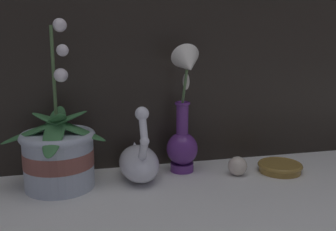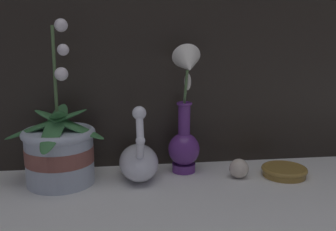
{
  "view_description": "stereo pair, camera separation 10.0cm",
  "coord_description": "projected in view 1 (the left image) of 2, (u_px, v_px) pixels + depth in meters",
  "views": [
    {
      "loc": [
        -0.24,
        -0.85,
        0.38
      ],
      "look_at": [
        -0.01,
        0.11,
        0.17
      ],
      "focal_mm": 42.0,
      "sensor_mm": 36.0,
      "label": 1
    },
    {
      "loc": [
        -0.14,
        -0.87,
        0.38
      ],
      "look_at": [
        -0.01,
        0.11,
        0.17
      ],
      "focal_mm": 42.0,
      "sensor_mm": 36.0,
      "label": 2
    }
  ],
  "objects": [
    {
      "name": "ground_plane",
      "position": [
        183.0,
        192.0,
        0.94
      ],
      "size": [
        2.8,
        2.8,
        0.0
      ],
      "primitive_type": "plane",
      "color": "silver"
    },
    {
      "name": "orchid_potted_plant",
      "position": [
        59.0,
        153.0,
        0.96
      ],
      "size": [
        0.26,
        0.25,
        0.41
      ],
      "color": "#B2BCCC",
      "rests_on": "ground_plane"
    },
    {
      "name": "swan_figurine",
      "position": [
        139.0,
        161.0,
        1.02
      ],
      "size": [
        0.1,
        0.2,
        0.2
      ],
      "color": "white",
      "rests_on": "ground_plane"
    },
    {
      "name": "blue_vase",
      "position": [
        184.0,
        124.0,
        1.05
      ],
      "size": [
        0.09,
        0.14,
        0.35
      ],
      "color": "#602D7F",
      "rests_on": "ground_plane"
    },
    {
      "name": "glass_sphere",
      "position": [
        237.0,
        166.0,
        1.05
      ],
      "size": [
        0.05,
        0.05,
        0.05
      ],
      "color": "beige",
      "rests_on": "ground_plane"
    },
    {
      "name": "amber_dish",
      "position": [
        280.0,
        167.0,
        1.08
      ],
      "size": [
        0.12,
        0.12,
        0.02
      ],
      "color": "olive",
      "rests_on": "ground_plane"
    }
  ]
}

